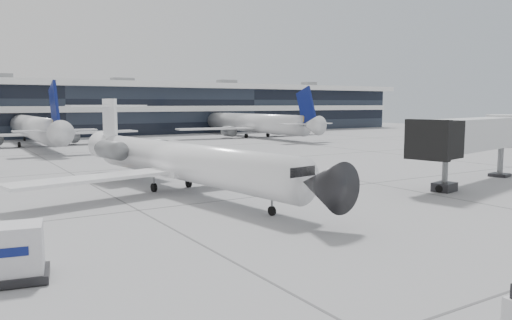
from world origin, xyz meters
TOP-DOWN VIEW (x-y plane):
  - ground at (0.00, 0.00)m, footprint 220.00×220.00m
  - terminal at (0.00, 82.00)m, footprint 170.00×22.00m
  - bg_jet_center at (-8.00, 55.00)m, footprint 32.00×40.00m
  - bg_jet_right at (32.00, 55.00)m, footprint 32.00×40.00m
  - regional_jet at (-5.19, 4.82)m, footprint 24.42×30.47m
  - jet_bridge at (17.98, -4.35)m, footprint 17.29×6.67m
  - cargo_uld at (-18.11, -9.61)m, footprint 2.90×2.37m
  - traffic_cone at (-6.66, 15.05)m, footprint 0.45×0.45m

SIDE VIEW (x-z plane):
  - ground at x=0.00m, z-range 0.00..0.00m
  - bg_jet_center at x=-8.00m, z-range -4.80..4.80m
  - bg_jet_right at x=32.00m, z-range -4.80..4.80m
  - traffic_cone at x=-6.66m, z-range -0.02..0.55m
  - cargo_uld at x=-18.11m, z-range 0.01..2.11m
  - regional_jet at x=-5.19m, z-range -1.12..5.92m
  - jet_bridge at x=17.98m, z-range 1.28..6.85m
  - terminal at x=0.00m, z-range 0.00..10.00m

